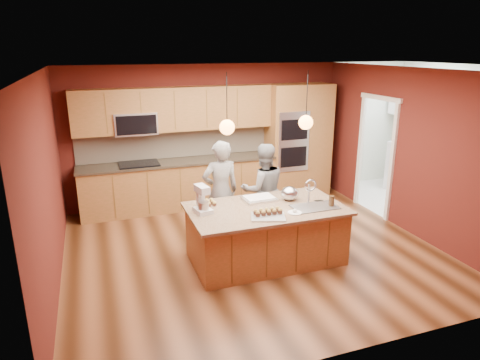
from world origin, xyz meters
name	(u,v)px	position (x,y,z in m)	size (l,w,h in m)	color
floor	(252,250)	(0.00, 0.00, 0.00)	(5.50, 5.50, 0.00)	#3F200E
ceiling	(254,70)	(0.00, 0.00, 2.70)	(5.50, 5.50, 0.00)	white
wall_back	(208,134)	(0.00, 2.50, 1.35)	(5.50, 5.50, 0.00)	#521913
wall_front	(349,233)	(0.00, -2.50, 1.35)	(5.50, 5.50, 0.00)	#521913
wall_left	(47,185)	(-2.75, 0.00, 1.35)	(5.00, 5.00, 0.00)	#521913
wall_right	(408,151)	(2.75, 0.00, 1.35)	(5.00, 5.00, 0.00)	#521913
cabinet_run	(177,158)	(-0.68, 2.25, 0.98)	(3.74, 0.64, 2.30)	olive
oven_column	(298,141)	(1.85, 2.19, 1.15)	(1.30, 0.62, 2.30)	olive
doorway_trim	(375,158)	(2.73, 0.80, 1.05)	(0.08, 1.11, 2.20)	white
laundry_room	(436,102)	(4.35, 1.20, 1.95)	(2.60, 2.70, 2.70)	silver
pendant_left	(227,127)	(-0.49, -0.34, 2.00)	(0.20, 0.20, 0.80)	black
pendant_right	(306,122)	(0.65, -0.34, 2.00)	(0.20, 0.20, 0.80)	black
island	(267,233)	(0.09, -0.35, 0.42)	(2.21, 1.24, 1.19)	olive
person_left	(221,192)	(-0.33, 0.53, 0.82)	(0.60, 0.39, 1.64)	black
person_right	(263,190)	(0.39, 0.53, 0.77)	(0.75, 0.58, 1.54)	slate
stand_mixer	(202,201)	(-0.82, -0.22, 0.98)	(0.25, 0.31, 0.38)	silver
sheet_cake	(259,198)	(0.10, -0.01, 0.84)	(0.50, 0.38, 0.05)	silver
cooling_rack	(268,217)	(-0.04, -0.70, 0.83)	(0.45, 0.32, 0.02)	#BABDC2
mixing_bowl	(290,193)	(0.53, -0.17, 0.92)	(0.25, 0.25, 0.22)	silver
plate	(295,213)	(0.36, -0.68, 0.82)	(0.19, 0.19, 0.01)	white
tumbler	(331,201)	(0.98, -0.60, 0.89)	(0.08, 0.08, 0.15)	#3E2915
phone	(319,201)	(0.91, -0.37, 0.82)	(0.13, 0.07, 0.01)	black
cupcakes_left	(208,203)	(-0.68, 0.04, 0.85)	(0.22, 0.22, 0.07)	tan
cupcakes_rack	(268,211)	(-0.01, -0.62, 0.87)	(0.41, 0.16, 0.07)	tan
cupcakes_right	(289,191)	(0.66, 0.11, 0.85)	(0.14, 0.28, 0.06)	tan
washer	(434,179)	(4.23, 0.84, 0.48)	(0.59, 0.61, 0.95)	silver
dryer	(408,166)	(4.22, 1.62, 0.53)	(0.66, 0.68, 1.06)	silver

